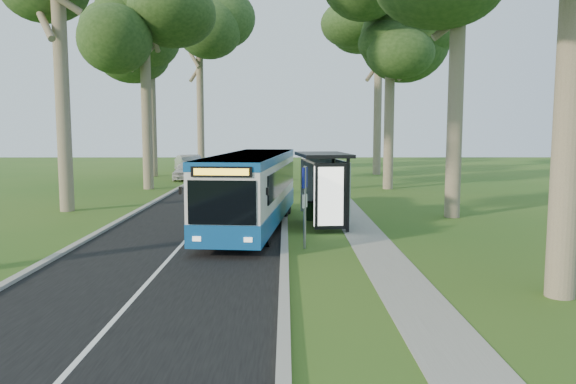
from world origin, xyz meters
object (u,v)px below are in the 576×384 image
at_px(bus_stop_sign, 305,198).
at_px(car_silver, 190,164).
at_px(litter_bin, 311,211).
at_px(bus, 252,190).
at_px(bus_shelter, 328,176).
at_px(car_white, 187,170).

xyz_separation_m(bus_stop_sign, car_silver, (-9.06, 31.30, -0.86)).
xyz_separation_m(bus_stop_sign, litter_bin, (0.47, 5.81, -1.27)).
relative_size(bus, bus_shelter, 3.10).
bearing_deg(bus_stop_sign, car_silver, 129.42).
distance_m(bus, bus_shelter, 3.05).
height_order(bus, bus_stop_sign, bus).
bearing_deg(bus, bus_stop_sign, -57.16).
xyz_separation_m(bus_shelter, car_silver, (-10.09, 27.50, -1.27)).
height_order(bus, car_white, bus).
distance_m(litter_bin, car_silver, 27.22).
bearing_deg(litter_bin, bus, -141.27).
distance_m(bus, litter_bin, 3.31).
xyz_separation_m(litter_bin, car_silver, (-9.53, 25.49, 0.41)).
relative_size(bus, car_white, 2.65).
relative_size(bus, bus_stop_sign, 4.13).
distance_m(bus_stop_sign, car_silver, 32.60).
relative_size(litter_bin, car_silver, 0.17).
relative_size(bus_shelter, car_white, 0.85).
distance_m(bus_shelter, car_white, 23.63).
bearing_deg(litter_bin, car_silver, 110.50).
bearing_deg(car_silver, car_white, -105.57).
bearing_deg(car_white, bus_stop_sign, -72.56).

